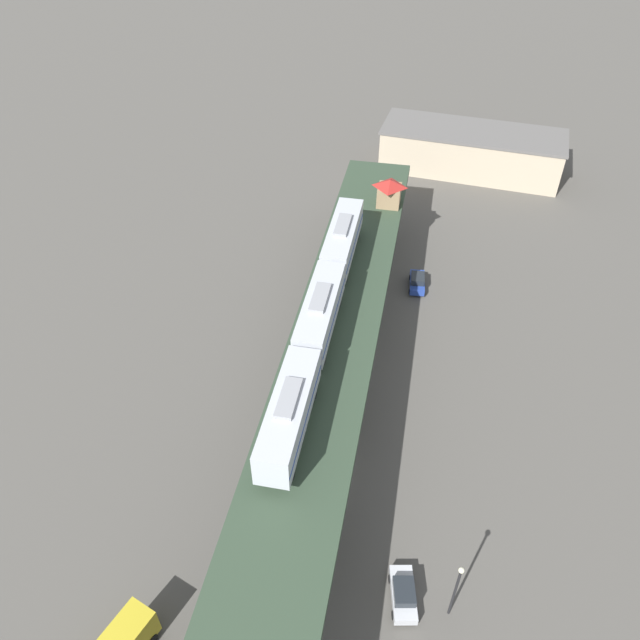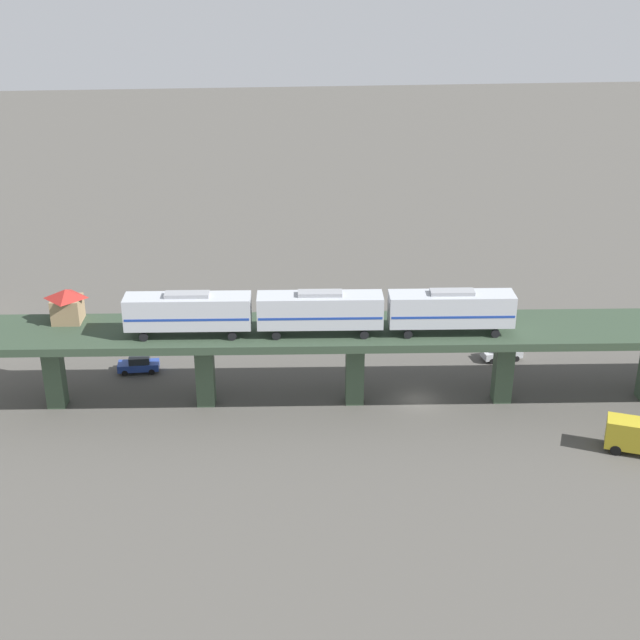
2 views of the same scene
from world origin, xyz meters
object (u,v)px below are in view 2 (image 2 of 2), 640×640
(subway_train, at_px, (320,310))
(street_car_silver, at_px, (502,352))
(street_car_blue, at_px, (139,364))
(signal_hut, at_px, (67,304))
(street_lamp, at_px, (501,313))

(subway_train, distance_m, street_car_silver, 25.22)
(subway_train, relative_size, street_car_blue, 8.43)
(signal_hut, xyz_separation_m, street_lamp, (7.43, -46.62, -5.92))
(signal_hut, distance_m, street_car_silver, 47.08)
(street_car_blue, xyz_separation_m, street_lamp, (2.98, -40.71, 3.17))
(signal_hut, height_order, street_car_silver, signal_hut)
(subway_train, xyz_separation_m, street_lamp, (12.88, -21.87, -6.66))
(subway_train, bearing_deg, street_lamp, -59.50)
(subway_train, relative_size, street_car_silver, 8.11)
(street_car_silver, bearing_deg, street_lamp, -9.37)
(street_car_blue, relative_size, street_lamp, 0.64)
(street_car_silver, height_order, street_car_blue, same)
(signal_hut, height_order, street_lamp, signal_hut)
(subway_train, height_order, street_car_silver, subway_train)
(signal_hut, distance_m, street_lamp, 47.58)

